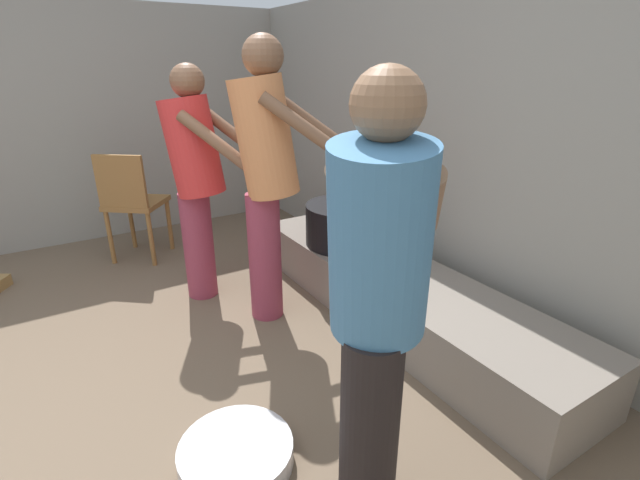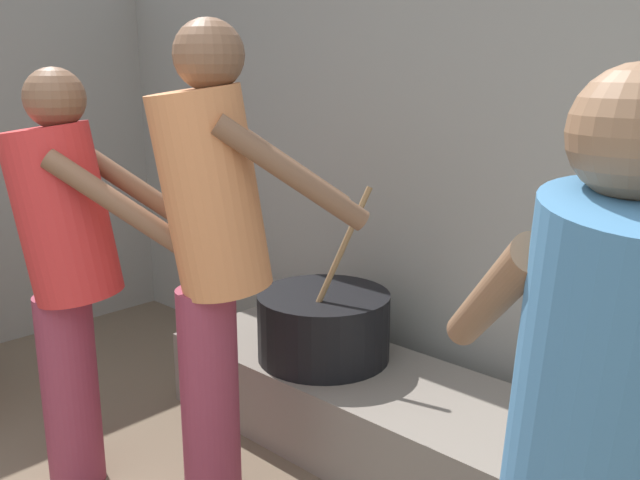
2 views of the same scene
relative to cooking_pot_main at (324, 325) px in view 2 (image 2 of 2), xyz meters
name	(u,v)px [view 2 (image 2 of 2)]	position (x,y,z in m)	size (l,w,h in m)	color
block_enclosure_rear	(537,204)	(0.64, 0.53, 0.52)	(5.60, 0.20, 1.99)	gray
hearth_ledge	(434,438)	(0.55, 0.01, -0.30)	(2.46, 0.60, 0.33)	slate
cooking_pot_main	(324,325)	(0.00, 0.00, 0.00)	(0.55, 0.55, 0.73)	black
cook_in_orange_shirt	(214,244)	(0.10, -0.62, 0.48)	(0.66, 0.74, 1.66)	#8C3347
cook_in_blue_shirt	(602,476)	(1.48, -0.92, 0.39)	(0.68, 0.68, 1.51)	black
cook_in_red_shirt	(67,260)	(-0.38, -0.89, 0.39)	(0.68, 0.67, 1.51)	#8C3347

